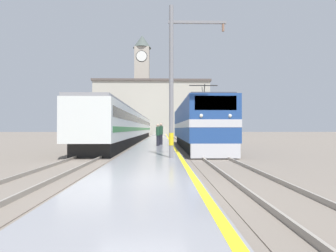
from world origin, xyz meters
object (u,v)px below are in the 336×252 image
at_px(passenger_train, 132,127).
at_px(second_waiting_passenger, 158,134).
at_px(clock_tower, 142,82).
at_px(catenary_mast, 175,79).
at_px(person_on_platform, 161,133).
at_px(locomotive_train, 196,126).

distance_m(passenger_train, second_waiting_passenger, 15.97).
bearing_deg(clock_tower, catenary_mast, -84.11).
bearing_deg(person_on_platform, locomotive_train, -1.57).
xyz_separation_m(passenger_train, second_waiting_passenger, (3.87, -15.47, -0.74)).
bearing_deg(clock_tower, passenger_train, -87.83).
bearing_deg(second_waiting_passenger, locomotive_train, 24.30).
relative_size(passenger_train, person_on_platform, 24.24).
distance_m(locomotive_train, catenary_mast, 10.80).
bearing_deg(person_on_platform, passenger_train, 106.48).
bearing_deg(clock_tower, second_waiting_passenger, -84.14).
distance_m(passenger_train, clock_tower, 37.41).
relative_size(catenary_mast, second_waiting_passenger, 4.13).
bearing_deg(clock_tower, person_on_platform, -83.67).
height_order(catenary_mast, second_waiting_passenger, catenary_mast).
bearing_deg(passenger_train, clock_tower, 92.17).
height_order(catenary_mast, person_on_platform, catenary_mast).
xyz_separation_m(catenary_mast, second_waiting_passenger, (-0.94, 8.85, -2.82)).
distance_m(catenary_mast, person_on_platform, 10.80).
height_order(passenger_train, second_waiting_passenger, passenger_train).
bearing_deg(passenger_train, catenary_mast, -78.82).
relative_size(person_on_platform, second_waiting_passenger, 1.05).
relative_size(locomotive_train, clock_tower, 0.63).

